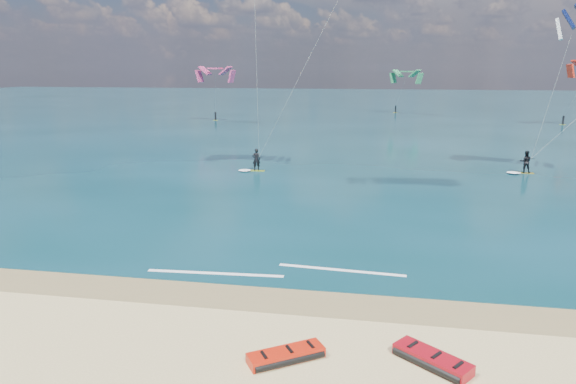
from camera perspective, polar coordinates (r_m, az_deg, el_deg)
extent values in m
plane|color=tan|center=(56.08, 4.43, 4.58)|extent=(320.00, 320.00, 0.00)
cube|color=olive|center=(20.81, -5.42, -11.47)|extent=(320.00, 2.40, 0.01)
cube|color=#092F34|center=(119.59, 7.37, 9.34)|extent=(320.00, 200.00, 0.04)
cube|color=#BFE81B|center=(44.88, -3.52, 2.40)|extent=(1.45, 0.46, 0.06)
imported|color=black|center=(44.70, -3.54, 3.63)|extent=(0.81, 0.67, 1.91)
cylinder|color=black|center=(44.27, -3.24, 3.90)|extent=(0.58, 0.05, 0.04)
cube|color=gold|center=(48.24, 24.78, 1.95)|extent=(1.52, 0.63, 0.07)
imported|color=black|center=(48.07, 24.89, 3.08)|extent=(0.98, 0.80, 1.87)
cylinder|color=black|center=(47.80, 25.40, 3.36)|extent=(0.60, 0.12, 0.04)
cube|color=white|center=(22.98, -8.10, -8.93)|extent=(6.08, 0.57, 0.01)
cube|color=white|center=(23.21, 5.95, -8.62)|extent=(5.68, 0.65, 0.01)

